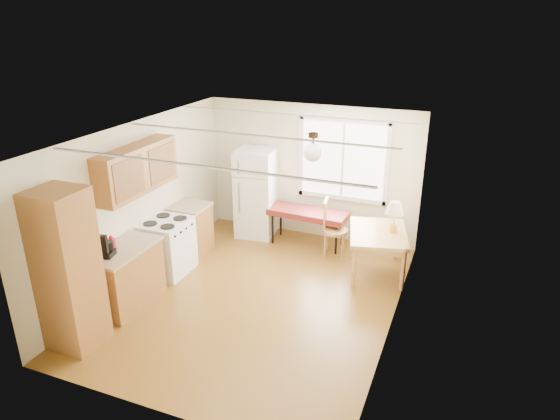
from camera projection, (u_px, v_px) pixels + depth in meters
The scene contains 11 objects.
room_shell at pixel (256, 221), 7.06m from camera, with size 4.60×5.60×2.62m.
kitchen_run at pixel (131, 246), 7.26m from camera, with size 0.65×3.40×2.20m.
window_unit at pixel (343, 160), 8.88m from camera, with size 1.64×0.05×1.51m.
pendant_light at pixel (313, 151), 6.80m from camera, with size 0.26×0.26×0.40m.
refrigerator at pixel (256, 193), 9.37m from camera, with size 0.77×0.77×1.67m.
bench at pixel (308, 214), 9.03m from camera, with size 1.47×0.61×0.67m.
dining_table at pixel (378, 237), 8.01m from camera, with size 1.14×1.36×0.74m.
chair at pixel (330, 224), 8.66m from camera, with size 0.46×0.45×1.01m.
table_lamp at pixel (395, 210), 7.84m from camera, with size 0.29×0.29×0.51m.
coffee_maker at pixel (106, 248), 6.75m from camera, with size 0.22×0.26×0.35m.
kettle at pixel (112, 244), 6.95m from camera, with size 0.12×0.12×0.22m.
Camera 1 is at (2.73, -5.91, 4.01)m, focal length 32.00 mm.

